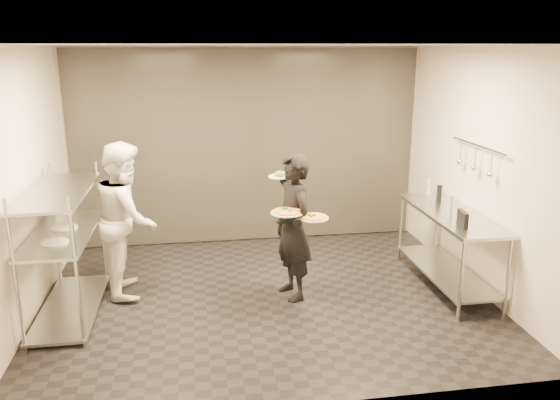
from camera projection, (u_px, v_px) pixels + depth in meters
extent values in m
cube|color=black|center=(267.00, 297.00, 6.28)|extent=(5.00, 4.00, 0.00)
cube|color=silver|center=(265.00, 45.00, 5.52)|extent=(5.00, 4.00, 0.00)
cube|color=beige|center=(247.00, 147.00, 7.80)|extent=(5.00, 0.00, 2.80)
cube|color=beige|center=(302.00, 242.00, 4.00)|extent=(5.00, 0.00, 2.80)
cube|color=beige|center=(21.00, 188.00, 5.52)|extent=(0.00, 4.00, 2.80)
cube|color=beige|center=(481.00, 171.00, 6.28)|extent=(0.00, 4.00, 2.80)
cube|color=white|center=(247.00, 147.00, 7.78)|extent=(4.90, 0.04, 2.74)
cylinder|color=#B3B5BA|center=(15.00, 277.00, 4.98)|extent=(0.04, 0.04, 1.50)
cylinder|color=#B3B5BA|center=(55.00, 225.00, 6.44)|extent=(0.04, 0.04, 1.50)
cylinder|color=#B3B5BA|center=(77.00, 274.00, 5.06)|extent=(0.04, 0.04, 1.50)
cylinder|color=#B3B5BA|center=(102.00, 223.00, 6.53)|extent=(0.04, 0.04, 1.50)
cube|color=#9DA2A6|center=(71.00, 307.00, 5.94)|extent=(0.60, 1.60, 0.03)
cube|color=#9DA2A6|center=(63.00, 233.00, 5.71)|extent=(0.60, 1.60, 0.03)
cube|color=#9DA2A6|center=(58.00, 192.00, 5.59)|extent=(0.60, 1.60, 0.03)
cylinder|color=white|center=(55.00, 242.00, 5.37)|extent=(0.26, 0.26, 0.01)
cylinder|color=white|center=(65.00, 228.00, 5.80)|extent=(0.26, 0.26, 0.01)
cylinder|color=#B3B5BA|center=(461.00, 281.00, 5.63)|extent=(0.04, 0.04, 0.90)
cylinder|color=#B3B5BA|center=(400.00, 228.00, 7.27)|extent=(0.04, 0.04, 0.90)
cylinder|color=#B3B5BA|center=(508.00, 278.00, 5.71)|extent=(0.04, 0.04, 0.90)
cylinder|color=#B3B5BA|center=(437.00, 226.00, 7.35)|extent=(0.04, 0.04, 0.90)
cube|color=#9DA2A6|center=(446.00, 271.00, 6.56)|extent=(0.57, 1.71, 0.03)
cube|color=#9DA2A6|center=(451.00, 214.00, 6.37)|extent=(0.60, 1.80, 0.04)
cylinder|color=#B3B5BA|center=(478.00, 146.00, 6.19)|extent=(0.02, 1.20, 0.02)
cylinder|color=#B3B5BA|center=(492.00, 163.00, 5.89)|extent=(0.01, 0.01, 0.22)
sphere|color=#B3B5BA|center=(490.00, 175.00, 5.93)|extent=(0.07, 0.07, 0.07)
cylinder|color=#B3B5BA|center=(476.00, 157.00, 6.22)|extent=(0.01, 0.01, 0.22)
sphere|color=#B3B5BA|center=(474.00, 168.00, 6.26)|extent=(0.07, 0.07, 0.07)
cylinder|color=#B3B5BA|center=(461.00, 151.00, 6.56)|extent=(0.01, 0.01, 0.22)
sphere|color=#B3B5BA|center=(460.00, 162.00, 6.59)|extent=(0.07, 0.07, 0.07)
imported|color=black|center=(293.00, 227.00, 6.10)|extent=(0.54, 0.69, 1.66)
imported|color=white|center=(127.00, 218.00, 6.24)|extent=(0.74, 0.91, 1.77)
cylinder|color=white|center=(287.00, 213.00, 5.84)|extent=(0.35, 0.35, 0.01)
cylinder|color=#BA8F43|center=(287.00, 212.00, 5.84)|extent=(0.31, 0.31, 0.02)
cylinder|color=#B85018|center=(287.00, 211.00, 5.84)|extent=(0.27, 0.27, 0.01)
sphere|color=#145914|center=(287.00, 210.00, 5.84)|extent=(0.04, 0.04, 0.04)
cylinder|color=white|center=(314.00, 218.00, 5.83)|extent=(0.32, 0.32, 0.01)
cylinder|color=#BA8F43|center=(314.00, 217.00, 5.83)|extent=(0.28, 0.28, 0.02)
cylinder|color=#B85018|center=(314.00, 216.00, 5.82)|extent=(0.25, 0.25, 0.01)
sphere|color=#145914|center=(314.00, 215.00, 5.82)|extent=(0.04, 0.04, 0.04)
cylinder|color=white|center=(280.00, 176.00, 6.22)|extent=(0.27, 0.27, 0.01)
ellipsoid|color=#336619|center=(280.00, 173.00, 6.21)|extent=(0.13, 0.13, 0.07)
cube|color=black|center=(463.00, 219.00, 5.84)|extent=(0.08, 0.24, 0.17)
cylinder|color=gray|center=(450.00, 205.00, 6.23)|extent=(0.07, 0.07, 0.24)
cylinder|color=gray|center=(429.00, 186.00, 7.11)|extent=(0.06, 0.06, 0.21)
cylinder|color=black|center=(439.00, 194.00, 6.75)|extent=(0.06, 0.06, 0.22)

